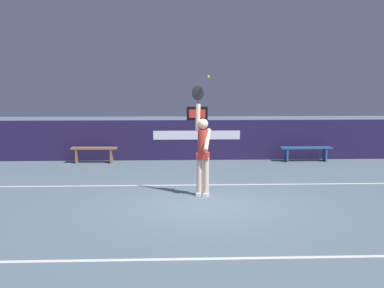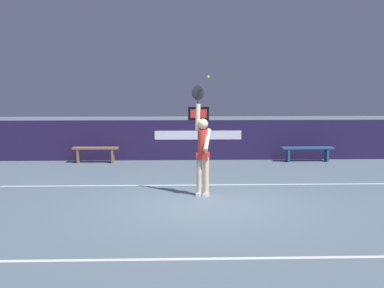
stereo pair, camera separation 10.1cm
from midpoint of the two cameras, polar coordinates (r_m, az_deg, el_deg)
name	(u,v)px [view 1 (the left image)]	position (r m, az deg, el deg)	size (l,w,h in m)	color
ground_plane	(206,205)	(10.75, 1.29, -6.86)	(60.00, 60.00, 0.00)	slate
court_lines	(208,212)	(10.24, 1.49, -7.53)	(10.11, 5.57, 0.00)	white
back_wall	(192,140)	(17.13, -0.16, 0.45)	(15.52, 0.26, 1.32)	#231940
speed_display	(197,114)	(17.06, 0.40, 3.41)	(0.69, 0.13, 0.45)	black
tennis_player	(203,150)	(11.48, 0.94, -0.68)	(0.46, 0.44, 2.51)	beige
tennis_ball	(208,77)	(11.25, 1.57, 7.49)	(0.07, 0.07, 0.07)	#C5DD2D
courtside_bench_near	(94,151)	(16.73, -11.01, -0.79)	(1.47, 0.41, 0.50)	#90654B
courtside_bench_far	(306,150)	(17.16, 12.40, -0.68)	(1.70, 0.39, 0.47)	#295285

